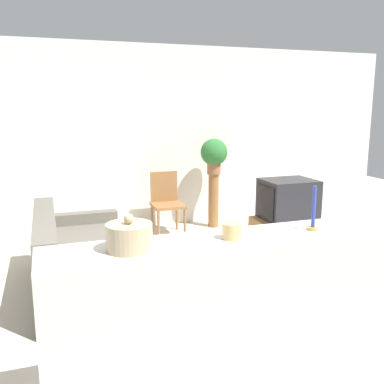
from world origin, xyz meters
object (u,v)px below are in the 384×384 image
object	(u,v)px
decorative_bowl	(129,237)
potted_plant	(214,154)
television	(288,199)
wooden_chair	(166,200)
couch	(81,263)

from	to	relation	value
decorative_bowl	potted_plant	bearing A→B (deg)	61.76
television	potted_plant	world-z (taller)	potted_plant
wooden_chair	potted_plant	xyz separation A→B (m)	(0.76, 0.08, 0.63)
television	wooden_chair	distance (m)	1.77
wooden_chair	decorative_bowl	xyz separation A→B (m)	(-1.21, -3.59, 0.63)
wooden_chair	decorative_bowl	bearing A→B (deg)	-108.59
decorative_bowl	wooden_chair	bearing A→B (deg)	71.41
potted_plant	television	bearing A→B (deg)	-72.04
couch	wooden_chair	xyz separation A→B (m)	(1.34, 1.64, 0.20)
potted_plant	decorative_bowl	xyz separation A→B (m)	(-1.97, -3.67, 0.00)
couch	television	size ratio (longest dim) A/B	2.76
couch	television	bearing A→B (deg)	8.04
television	wooden_chair	bearing A→B (deg)	133.26
wooden_chair	potted_plant	size ratio (longest dim) A/B	1.68
wooden_chair	decorative_bowl	world-z (taller)	decorative_bowl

